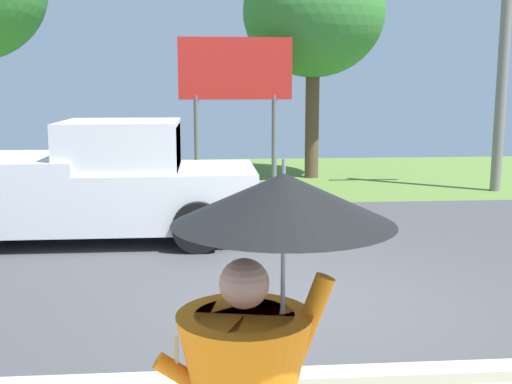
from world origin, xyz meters
name	(u,v)px	position (x,y,z in m)	size (l,w,h in m)	color
ground_plane	(276,242)	(0.00, 2.95, -0.05)	(40.00, 22.00, 0.20)	#424244
pickup_truck	(93,185)	(-2.90, 3.25, 0.87)	(5.20, 2.28, 1.88)	silver
utility_pole	(504,44)	(5.62, 7.17, 3.33)	(1.80, 0.24, 6.32)	gray
roadside_billboard	(235,80)	(-0.39, 7.80, 2.55)	(2.60, 0.12, 3.50)	slate
tree_left_far	(314,13)	(1.71, 9.65, 4.24)	(3.63, 3.63, 5.92)	brown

